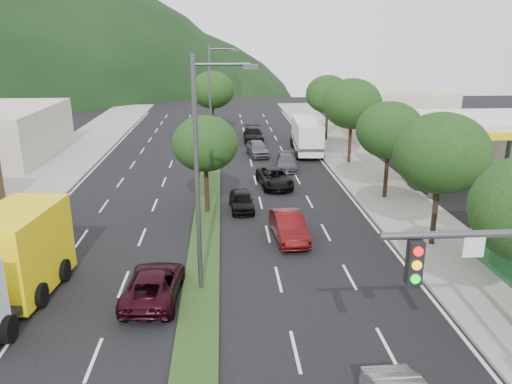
{
  "coord_description": "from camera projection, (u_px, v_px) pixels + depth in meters",
  "views": [
    {
      "loc": [
        1.12,
        -11.73,
        10.62
      ],
      "look_at": [
        2.81,
        13.88,
        2.59
      ],
      "focal_mm": 35.0,
      "sensor_mm": 36.0,
      "label": 1
    }
  ],
  "objects": [
    {
      "name": "sidewalk_right",
      "position": [
        371.0,
        178.0,
        38.85
      ],
      "size": [
        5.0,
        90.0,
        0.15
      ],
      "primitive_type": "cube",
      "color": "gray",
      "rests_on": "ground"
    },
    {
      "name": "car_queue_c",
      "position": [
        289.0,
        226.0,
        27.13
      ],
      "size": [
        1.83,
        4.53,
        1.46
      ],
      "primitive_type": "imported",
      "rotation": [
        0.0,
        0.0,
        0.06
      ],
      "color": "#520D0F",
      "rests_on": "ground"
    },
    {
      "name": "tree_r_e",
      "position": [
        328.0,
        94.0,
        51.66
      ],
      "size": [
        4.6,
        4.6,
        6.71
      ],
      "color": "black",
      "rests_on": "sidewalk_right"
    },
    {
      "name": "tree_r_b",
      "position": [
        441.0,
        153.0,
        24.95
      ],
      "size": [
        4.8,
        4.8,
        6.94
      ],
      "color": "black",
      "rests_on": "sidewalk_right"
    },
    {
      "name": "car_queue_a",
      "position": [
        241.0,
        201.0,
        31.78
      ],
      "size": [
        1.65,
        3.67,
        1.22
      ],
      "primitive_type": "imported",
      "rotation": [
        0.0,
        0.0,
        0.06
      ],
      "color": "black",
      "rests_on": "ground"
    },
    {
      "name": "streetlight_near",
      "position": [
        202.0,
        166.0,
        20.24
      ],
      "size": [
        2.6,
        0.25,
        10.0
      ],
      "color": "#47494C",
      "rests_on": "ground"
    },
    {
      "name": "box_truck",
      "position": [
        9.0,
        263.0,
        20.39
      ],
      "size": [
        3.65,
        7.79,
        3.71
      ],
      "rotation": [
        0.0,
        0.0,
        3.02
      ],
      "color": "silver",
      "rests_on": "ground"
    },
    {
      "name": "gas_canopy",
      "position": [
        478.0,
        125.0,
        35.03
      ],
      "size": [
        12.2,
        8.2,
        5.25
      ],
      "color": "silver",
      "rests_on": "ground"
    },
    {
      "name": "streetlight_mid",
      "position": [
        212.0,
        96.0,
        44.05
      ],
      "size": [
        2.6,
        0.25,
        10.0
      ],
      "color": "#47494C",
      "rests_on": "ground"
    },
    {
      "name": "car_queue_b",
      "position": [
        286.0,
        162.0,
        41.56
      ],
      "size": [
        2.16,
        4.36,
        1.22
      ],
      "primitive_type": "imported",
      "rotation": [
        0.0,
        0.0,
        -0.11
      ],
      "color": "#4B4A4F",
      "rests_on": "ground"
    },
    {
      "name": "tree_med_far",
      "position": [
        212.0,
        90.0,
        54.68
      ],
      "size": [
        4.8,
        4.8,
        6.94
      ],
      "color": "black",
      "rests_on": "median"
    },
    {
      "name": "tree_r_d",
      "position": [
        352.0,
        104.0,
        42.05
      ],
      "size": [
        5.0,
        5.0,
        7.17
      ],
      "color": "black",
      "rests_on": "sidewalk_right"
    },
    {
      "name": "sidewalk_left",
      "position": [
        35.0,
        184.0,
        37.24
      ],
      "size": [
        6.0,
        90.0,
        0.15
      ],
      "primitive_type": "cube",
      "color": "gray",
      "rests_on": "ground"
    },
    {
      "name": "median",
      "position": [
        211.0,
        171.0,
        40.92
      ],
      "size": [
        1.6,
        56.0,
        0.12
      ],
      "primitive_type": "cube",
      "color": "#183212",
      "rests_on": "ground"
    },
    {
      "name": "car_queue_d",
      "position": [
        275.0,
        178.0,
        36.7
      ],
      "size": [
        2.66,
        4.88,
        1.3
      ],
      "primitive_type": "imported",
      "rotation": [
        0.0,
        0.0,
        0.11
      ],
      "color": "black",
      "rests_on": "ground"
    },
    {
      "name": "car_queue_e",
      "position": [
        257.0,
        148.0,
        46.16
      ],
      "size": [
        2.14,
        4.35,
        1.43
      ],
      "primitive_type": "imported",
      "rotation": [
        0.0,
        0.0,
        0.11
      ],
      "color": "#56575C",
      "rests_on": "ground"
    },
    {
      "name": "motorhome",
      "position": [
        307.0,
        135.0,
        47.27
      ],
      "size": [
        2.93,
        8.17,
        3.09
      ],
      "rotation": [
        0.0,
        0.0,
        -0.06
      ],
      "color": "white",
      "rests_on": "ground"
    },
    {
      "name": "tree_r_c",
      "position": [
        390.0,
        130.0,
        32.66
      ],
      "size": [
        4.4,
        4.4,
        6.48
      ],
      "color": "black",
      "rests_on": "sidewalk_right"
    },
    {
      "name": "suv_maroon",
      "position": [
        154.0,
        284.0,
        20.96
      ],
      "size": [
        2.45,
        4.86,
        1.32
      ],
      "primitive_type": "imported",
      "rotation": [
        0.0,
        0.0,
        3.08
      ],
      "color": "black",
      "rests_on": "ground"
    },
    {
      "name": "tree_med_near",
      "position": [
        205.0,
        144.0,
        30.09
      ],
      "size": [
        4.0,
        4.0,
        6.02
      ],
      "color": "black",
      "rests_on": "median"
    },
    {
      "name": "bldg_right_far",
      "position": [
        385.0,
        110.0,
        56.63
      ],
      "size": [
        10.0,
        16.0,
        5.2
      ],
      "primitive_type": "cube",
      "color": "beige",
      "rests_on": "ground"
    },
    {
      "name": "car_queue_f",
      "position": [
        253.0,
        135.0,
        52.5
      ],
      "size": [
        2.04,
        4.95,
        1.43
      ],
      "primitive_type": "imported",
      "rotation": [
        0.0,
        0.0,
        -0.01
      ],
      "color": "black",
      "rests_on": "ground"
    }
  ]
}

